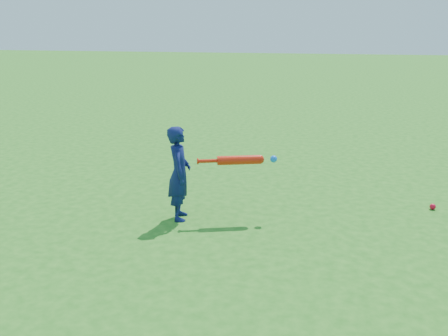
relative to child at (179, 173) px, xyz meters
name	(u,v)px	position (x,y,z in m)	size (l,w,h in m)	color
ground	(169,213)	(-0.17, 0.11, -0.53)	(80.00, 80.00, 0.00)	#226E1A
child	(179,173)	(0.00, 0.00, 0.00)	(0.39, 0.25, 1.06)	#10184F
ground_ball_red	(433,207)	(2.82, 1.02, -0.49)	(0.07, 0.07, 0.07)	red
bat_swing	(242,160)	(0.67, 0.20, 0.15)	(0.85, 0.38, 0.10)	red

